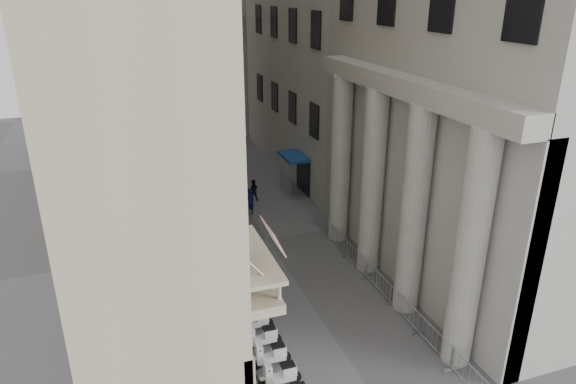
{
  "coord_description": "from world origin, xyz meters",
  "views": [
    {
      "loc": [
        -8.09,
        -8.24,
        14.48
      ],
      "look_at": [
        0.11,
        15.53,
        4.5
      ],
      "focal_mm": 32.0,
      "sensor_mm": 36.0,
      "label": 1
    }
  ],
  "objects_px": {
    "pedestrian_a": "(249,202)",
    "security_tent": "(183,156)",
    "street_lamp": "(200,168)",
    "pedestrian_b": "(253,190)",
    "info_kiosk": "(231,238)"
  },
  "relations": [
    {
      "from": "pedestrian_a",
      "to": "security_tent",
      "type": "bearing_deg",
      "value": -81.05
    },
    {
      "from": "street_lamp",
      "to": "pedestrian_a",
      "type": "bearing_deg",
      "value": 46.82
    },
    {
      "from": "street_lamp",
      "to": "pedestrian_a",
      "type": "distance_m",
      "value": 6.81
    },
    {
      "from": "pedestrian_b",
      "to": "pedestrian_a",
      "type": "bearing_deg",
      "value": 82.83
    },
    {
      "from": "security_tent",
      "to": "info_kiosk",
      "type": "height_order",
      "value": "security_tent"
    },
    {
      "from": "pedestrian_a",
      "to": "pedestrian_b",
      "type": "relative_size",
      "value": 1.2
    },
    {
      "from": "info_kiosk",
      "to": "pedestrian_b",
      "type": "xyz_separation_m",
      "value": [
        3.36,
        7.27,
        -0.13
      ]
    },
    {
      "from": "street_lamp",
      "to": "info_kiosk",
      "type": "relative_size",
      "value": 4.6
    },
    {
      "from": "info_kiosk",
      "to": "pedestrian_a",
      "type": "height_order",
      "value": "pedestrian_a"
    },
    {
      "from": "security_tent",
      "to": "pedestrian_b",
      "type": "relative_size",
      "value": 2.29
    },
    {
      "from": "street_lamp",
      "to": "pedestrian_b",
      "type": "relative_size",
      "value": 5.27
    },
    {
      "from": "street_lamp",
      "to": "pedestrian_b",
      "type": "distance_m",
      "value": 8.96
    },
    {
      "from": "pedestrian_b",
      "to": "street_lamp",
      "type": "bearing_deg",
      "value": 66.87
    },
    {
      "from": "street_lamp",
      "to": "info_kiosk",
      "type": "xyz_separation_m",
      "value": [
        1.37,
        -0.96,
        -4.14
      ]
    },
    {
      "from": "security_tent",
      "to": "info_kiosk",
      "type": "bearing_deg",
      "value": -85.25
    }
  ]
}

